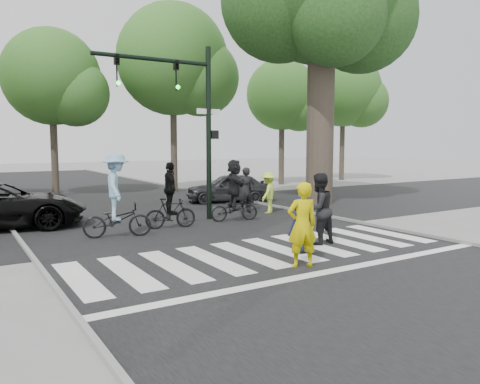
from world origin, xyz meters
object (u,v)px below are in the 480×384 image
(pedestrian_adult, at_px, (319,209))
(cyclist_mid, at_px, (170,201))
(pedestrian_child, at_px, (302,224))
(traffic_signal, at_px, (186,108))
(cyclist_right, at_px, (234,194))
(cyclist_left, at_px, (117,201))
(car_grey, at_px, (229,188))
(pedestrian_woman, at_px, (302,225))

(pedestrian_adult, bearing_deg, cyclist_mid, -64.81)
(pedestrian_child, bearing_deg, cyclist_mid, -73.54)
(traffic_signal, relative_size, cyclist_right, 2.80)
(cyclist_right, bearing_deg, pedestrian_adult, -90.43)
(pedestrian_adult, bearing_deg, cyclist_left, -45.48)
(pedestrian_child, xyz_separation_m, pedestrian_adult, (1.02, 0.54, 0.24))
(pedestrian_adult, xyz_separation_m, cyclist_mid, (-2.41, 4.28, -0.09))
(pedestrian_child, distance_m, cyclist_right, 5.05)
(cyclist_left, bearing_deg, car_grey, 37.71)
(cyclist_left, relative_size, cyclist_right, 1.13)
(traffic_signal, xyz_separation_m, cyclist_left, (-2.91, -1.43, -2.85))
(pedestrian_woman, height_order, cyclist_right, cyclist_right)
(pedestrian_woman, xyz_separation_m, cyclist_right, (1.90, 5.98, 0.02))
(pedestrian_woman, height_order, cyclist_left, cyclist_left)
(pedestrian_woman, xyz_separation_m, pedestrian_child, (0.85, 1.04, -0.22))
(pedestrian_woman, bearing_deg, cyclist_right, -91.89)
(cyclist_right, bearing_deg, car_grey, 61.49)
(cyclist_left, bearing_deg, pedestrian_woman, -65.66)
(cyclist_left, bearing_deg, pedestrian_child, -52.80)
(car_grey, bearing_deg, pedestrian_child, -2.56)
(cyclist_right, bearing_deg, cyclist_mid, -177.34)
(pedestrian_woman, height_order, car_grey, pedestrian_woman)
(pedestrian_adult, height_order, car_grey, pedestrian_adult)
(pedestrian_child, bearing_deg, cyclist_left, -52.44)
(cyclist_right, bearing_deg, cyclist_left, -171.70)
(cyclist_right, bearing_deg, pedestrian_child, -102.04)
(cyclist_mid, bearing_deg, pedestrian_woman, -84.71)
(pedestrian_woman, relative_size, cyclist_right, 0.87)
(pedestrian_woman, relative_size, cyclist_mid, 0.89)
(traffic_signal, bearing_deg, car_grey, 44.45)
(cyclist_mid, relative_size, car_grey, 0.54)
(cyclist_left, height_order, car_grey, cyclist_left)
(traffic_signal, relative_size, pedestrian_child, 4.19)
(cyclist_left, bearing_deg, traffic_signal, 26.18)
(pedestrian_child, xyz_separation_m, cyclist_right, (1.05, 4.94, 0.24))
(traffic_signal, distance_m, pedestrian_woman, 7.42)
(traffic_signal, relative_size, pedestrian_woman, 3.20)
(pedestrian_adult, distance_m, cyclist_left, 5.71)
(traffic_signal, relative_size, cyclist_mid, 2.84)
(cyclist_right, bearing_deg, traffic_signal, 150.34)
(cyclist_left, xyz_separation_m, cyclist_mid, (1.88, 0.52, -0.19))
(car_grey, bearing_deg, cyclist_right, -10.58)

